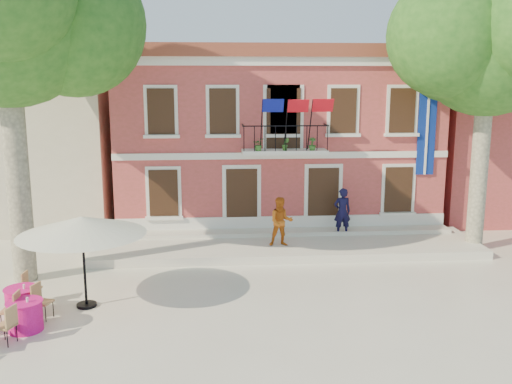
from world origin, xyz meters
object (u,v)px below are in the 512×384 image
at_px(pedestrian_navy, 342,212).
at_px(plane_tree_east, 489,45).
at_px(patio_umbrella, 82,226).
at_px(plane_tree_west, 4,15).
at_px(pedestrian_orange, 281,222).
at_px(cafe_table_3, 22,301).
at_px(cafe_table_1, 25,315).

bearing_deg(pedestrian_navy, plane_tree_east, 160.51).
xyz_separation_m(patio_umbrella, pedestrian_navy, (8.43, 5.70, -1.08)).
relative_size(plane_tree_west, patio_umbrella, 3.15).
relative_size(pedestrian_orange, cafe_table_3, 0.91).
distance_m(patio_umbrella, pedestrian_orange, 7.50).
height_order(plane_tree_east, patio_umbrella, plane_tree_east).
xyz_separation_m(plane_tree_west, pedestrian_orange, (8.31, 2.10, -6.82)).
bearing_deg(pedestrian_orange, plane_tree_east, 0.60).
xyz_separation_m(plane_tree_east, patio_umbrella, (-13.11, -4.45, -5.04)).
bearing_deg(plane_tree_west, pedestrian_navy, 17.25).
bearing_deg(cafe_table_3, cafe_table_1, -68.19).
height_order(plane_tree_west, pedestrian_orange, plane_tree_west).
bearing_deg(cafe_table_3, pedestrian_orange, 33.51).
bearing_deg(cafe_table_1, plane_tree_west, 107.47).
relative_size(plane_tree_east, patio_umbrella, 2.89).
height_order(plane_tree_east, pedestrian_navy, plane_tree_east).
height_order(plane_tree_west, cafe_table_1, plane_tree_west).
xyz_separation_m(plane_tree_west, cafe_table_3, (0.82, -2.86, -7.58)).
xyz_separation_m(patio_umbrella, cafe_table_3, (-1.55, -0.52, -1.88)).
height_order(pedestrian_orange, cafe_table_3, pedestrian_orange).
xyz_separation_m(plane_tree_west, plane_tree_east, (15.48, 2.11, -0.66)).
xyz_separation_m(plane_tree_east, pedestrian_orange, (-7.17, -0.01, -6.15)).
bearing_deg(plane_tree_west, cafe_table_1, -72.53).
distance_m(pedestrian_orange, cafe_table_3, 9.01).
relative_size(plane_tree_east, cafe_table_3, 5.12).
distance_m(pedestrian_navy, cafe_table_3, 11.79).
relative_size(patio_umbrella, pedestrian_navy, 1.88).
relative_size(pedestrian_navy, cafe_table_1, 0.94).
bearing_deg(cafe_table_1, plane_tree_east, 22.51).
bearing_deg(cafe_table_1, patio_umbrella, 51.32).
bearing_deg(plane_tree_west, pedestrian_orange, 14.17).
xyz_separation_m(patio_umbrella, cafe_table_1, (-1.17, -1.46, -1.88)).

